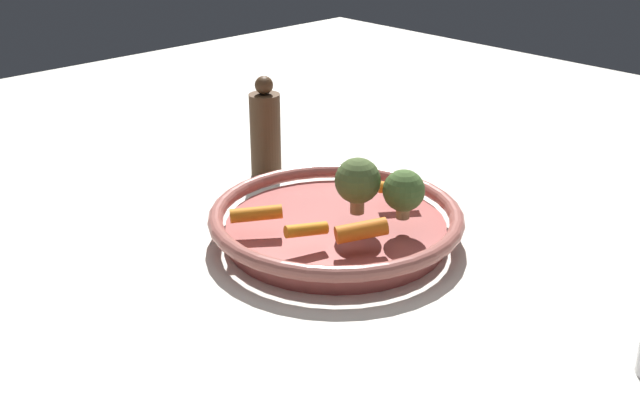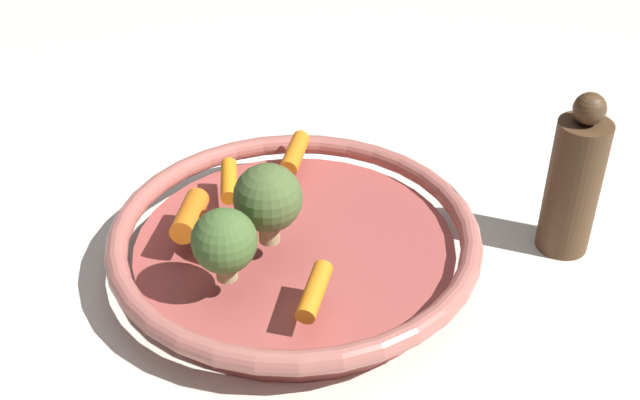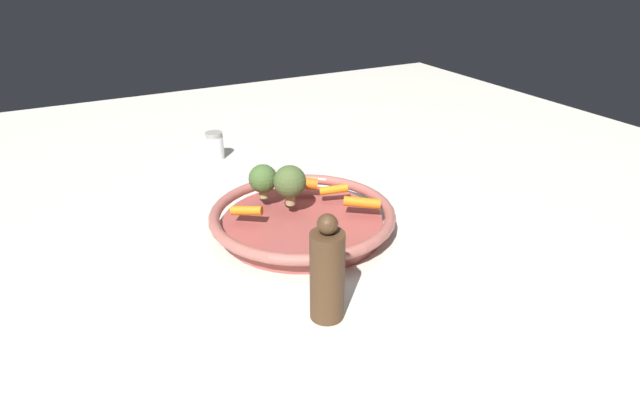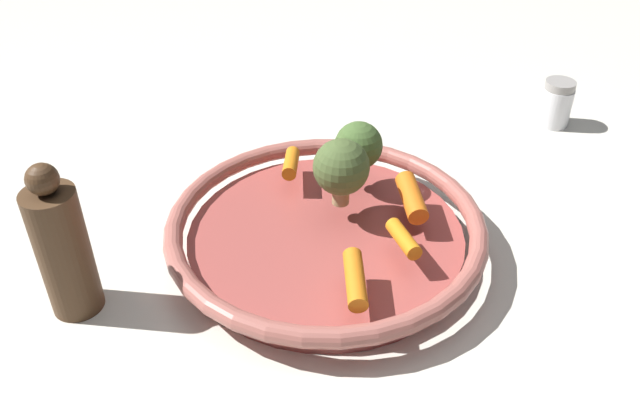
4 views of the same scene
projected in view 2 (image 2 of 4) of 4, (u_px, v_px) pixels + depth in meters
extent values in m
plane|color=silver|center=(295.00, 265.00, 0.72)|extent=(2.14, 2.14, 0.00)
cylinder|color=#A84C47|center=(295.00, 254.00, 0.72)|extent=(0.28, 0.28, 0.02)
torus|color=#AF6359|center=(295.00, 234.00, 0.70)|extent=(0.32, 0.32, 0.02)
cylinder|color=orange|center=(190.00, 215.00, 0.69)|extent=(0.06, 0.05, 0.03)
cylinder|color=orange|center=(295.00, 154.00, 0.78)|extent=(0.06, 0.05, 0.02)
cylinder|color=orange|center=(315.00, 291.00, 0.62)|extent=(0.05, 0.05, 0.02)
cylinder|color=orange|center=(229.00, 181.00, 0.74)|extent=(0.05, 0.03, 0.02)
cylinder|color=tan|center=(227.00, 270.00, 0.64)|extent=(0.02, 0.02, 0.01)
sphere|color=#46642F|center=(224.00, 241.00, 0.62)|extent=(0.05, 0.05, 0.05)
cylinder|color=tan|center=(269.00, 231.00, 0.68)|extent=(0.02, 0.02, 0.02)
sphere|color=#4C6031|center=(268.00, 198.00, 0.66)|extent=(0.06, 0.06, 0.06)
cylinder|color=#4C331E|center=(573.00, 187.00, 0.71)|extent=(0.05, 0.05, 0.13)
sphere|color=#4C331E|center=(590.00, 109.00, 0.67)|extent=(0.03, 0.03, 0.03)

